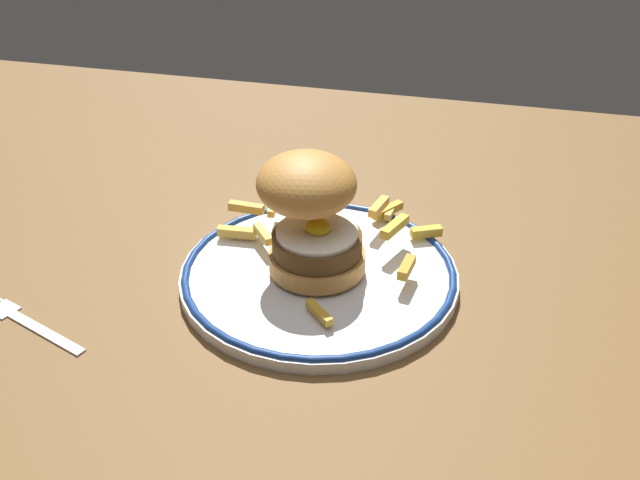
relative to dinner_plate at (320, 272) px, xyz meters
The scene contains 5 objects.
ground_plane 3.30cm from the dinner_plate, 167.27° to the right, with size 148.45×104.19×4.00cm, color brown.
dinner_plate is the anchor object (origin of this frame).
burger 6.57cm from the dinner_plate, 143.46° to the left, with size 13.54×13.66×11.30cm.
fries_pile 6.11cm from the dinner_plate, 84.44° to the left, with size 23.20×23.09×2.97cm.
fork 28.09cm from the dinner_plate, 151.60° to the right, with size 13.96×6.38×0.36cm.
Camera 1 is at (16.12, -58.45, 42.89)cm, focal length 41.38 mm.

